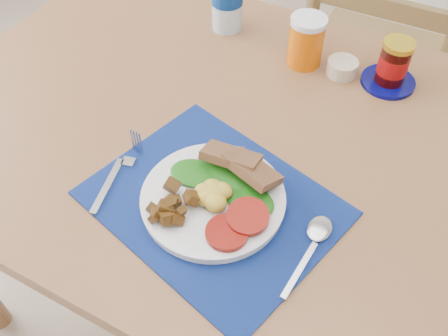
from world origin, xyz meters
The scene contains 9 objects.
table centered at (0.00, 0.20, 0.67)m, with size 1.40×0.90×0.75m.
chair_far centered at (0.08, 0.90, 0.59)m, with size 0.45×0.42×1.17m.
placemat centered at (0.00, 0.01, 0.75)m, with size 0.41×0.32×0.00m, color #040A31.
breakfast_plate centered at (-0.01, 0.01, 0.77)m, with size 0.25×0.25×0.06m.
fork centered at (-0.19, 0.00, 0.76)m, with size 0.04×0.18×0.00m.
spoon centered at (0.18, 0.02, 0.76)m, with size 0.04×0.17×0.00m.
juice_glass centered at (-0.02, 0.46, 0.80)m, with size 0.08×0.08×0.11m, color #D35805.
ramekin centered at (0.07, 0.46, 0.77)m, with size 0.07×0.07×0.03m, color #C3AB8F.
jam_on_saucer centered at (0.17, 0.48, 0.80)m, with size 0.12×0.12×0.10m.
Camera 1 is at (0.26, -0.44, 1.45)m, focal length 40.00 mm.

